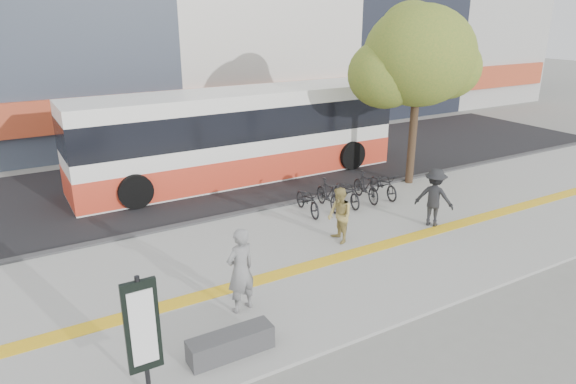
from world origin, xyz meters
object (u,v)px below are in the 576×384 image
signboard (142,328)px  bench (231,344)px  bus (239,137)px  pedestrian_tan (340,216)px  street_tree (416,58)px  seated_woman (240,270)px  pedestrian_dark (434,197)px

signboard → bench: bearing=10.8°
bench → bus: 10.89m
bench → pedestrian_tan: pedestrian_tan is taller
street_tree → pedestrian_tan: bearing=-149.9°
seated_woman → pedestrian_tan: bearing=-168.9°
signboard → bus: 11.86m
street_tree → seated_woman: bearing=-152.1°
pedestrian_tan → signboard: bearing=-53.5°
street_tree → signboard: bearing=-150.9°
seated_woman → pedestrian_dark: bearing=177.1°
bench → pedestrian_tan: (4.57, 3.00, 0.54)m
bus → pedestrian_tan: 6.74m
signboard → pedestrian_dark: size_ratio=1.28×
bus → pedestrian_dark: 7.70m
street_tree → pedestrian_dark: street_tree is taller
bus → seated_woman: (-3.95, -8.43, -0.59)m
pedestrian_tan → seated_woman: bearing=-57.0°
street_tree → pedestrian_dark: (-2.16, -3.45, -3.57)m
seated_woman → pedestrian_tan: 4.13m
bench → bus: bearing=63.8°
signboard → pedestrian_tan: signboard is taller
signboard → seated_woman: (2.42, 1.58, -0.36)m
bench → seated_woman: (0.82, 1.27, 0.70)m
pedestrian_dark → signboard: bearing=73.5°
street_tree → seated_woman: (-8.96, -4.75, -3.51)m
bench → bus: (4.77, 9.70, 1.29)m
bench → seated_woman: 1.67m
signboard → seated_woman: 2.91m
street_tree → bench: bearing=-148.4°
bus → street_tree: bearing=-36.3°
signboard → pedestrian_tan: bearing=28.2°
pedestrian_tan → pedestrian_dark: bearing=90.2°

